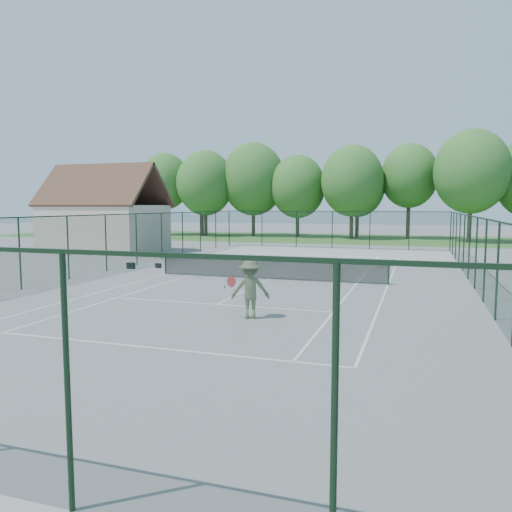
% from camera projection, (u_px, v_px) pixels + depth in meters
% --- Properties ---
extents(ground, '(140.00, 140.00, 0.00)m').
position_uv_depth(ground, '(269.00, 279.00, 23.69)').
color(ground, gray).
rests_on(ground, ground).
extents(grass_far, '(80.00, 16.00, 0.01)m').
position_uv_depth(grass_far, '(351.00, 239.00, 52.06)').
color(grass_far, '#44782E').
rests_on(grass_far, ground).
extents(court_lines, '(11.05, 23.85, 0.01)m').
position_uv_depth(court_lines, '(269.00, 279.00, 23.69)').
color(court_lines, white).
rests_on(court_lines, ground).
extents(tennis_net, '(11.08, 0.08, 1.10)m').
position_uv_depth(tennis_net, '(269.00, 267.00, 23.63)').
color(tennis_net, black).
rests_on(tennis_net, ground).
extents(fence_enclosure, '(18.05, 36.05, 3.02)m').
position_uv_depth(fence_enclosure, '(269.00, 246.00, 23.53)').
color(fence_enclosure, '#193322').
rests_on(fence_enclosure, ground).
extents(utility_building, '(8.60, 6.27, 6.63)m').
position_uv_depth(utility_building, '(105.00, 210.00, 37.77)').
color(utility_building, beige).
rests_on(utility_building, ground).
extents(tree_line_far, '(39.40, 6.40, 9.70)m').
position_uv_depth(tree_line_far, '(352.00, 181.00, 51.45)').
color(tree_line_far, '#442F23').
rests_on(tree_line_far, ground).
extents(sports_bag_a, '(0.43, 0.26, 0.34)m').
position_uv_depth(sports_bag_a, '(131.00, 266.00, 27.51)').
color(sports_bag_a, black).
rests_on(sports_bag_a, ground).
extents(sports_bag_b, '(0.38, 0.31, 0.26)m').
position_uv_depth(sports_bag_b, '(158.00, 266.00, 27.91)').
color(sports_bag_b, black).
rests_on(sports_bag_b, ground).
extents(tennis_player, '(2.03, 1.04, 1.84)m').
position_uv_depth(tennis_player, '(250.00, 289.00, 15.43)').
color(tennis_player, '#595E40').
rests_on(tennis_player, ground).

